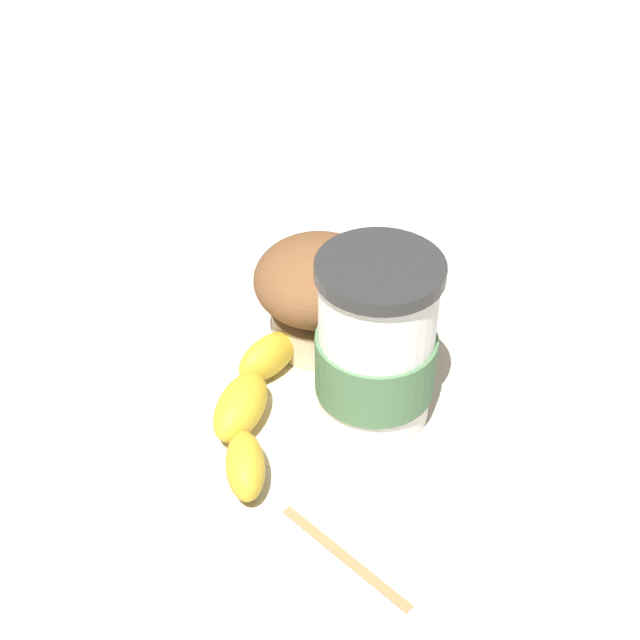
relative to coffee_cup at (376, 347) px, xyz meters
The scene contains 6 objects.
ground_plane 0.09m from the coffee_cup, 39.58° to the right, with size 3.00×3.00×0.00m, color beige.
paper_napkin 0.09m from the coffee_cup, 39.58° to the right, with size 0.22×0.22×0.00m, color beige.
coffee_cup is the anchor object (origin of this frame).
muffin 0.09m from the coffee_cup, 53.45° to the right, with size 0.10×0.10×0.09m.
banana 0.10m from the coffee_cup, 18.65° to the left, with size 0.06×0.18×0.03m.
wooden_stirrer 0.15m from the coffee_cup, 89.49° to the left, with size 0.11×0.01×0.00m, color #9E7547.
Camera 1 is at (-0.09, 0.52, 0.48)m, focal length 50.00 mm.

